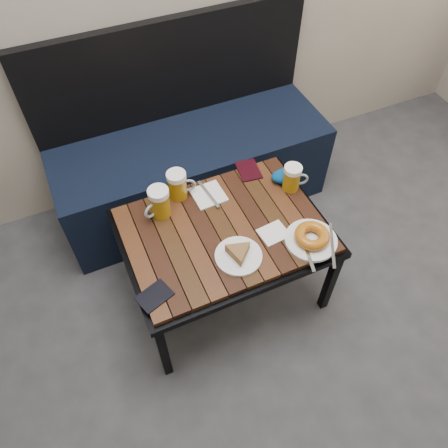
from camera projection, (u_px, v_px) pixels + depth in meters
name	position (u px, v px, depth m)	size (l,w,h in m)	color
bench	(191.00, 162.00, 2.32)	(1.40, 0.50, 0.95)	black
cafe_table	(224.00, 235.00, 1.82)	(0.84, 0.62, 0.47)	black
beer_mug_left	(159.00, 202.00, 1.78)	(0.13, 0.11, 0.14)	#A1720D
beer_mug_centre	(178.00, 185.00, 1.85)	(0.13, 0.09, 0.13)	#A1720D
beer_mug_right	(292.00, 178.00, 1.88)	(0.12, 0.09, 0.12)	#A1720D
plate_pie	(239.00, 254.00, 1.68)	(0.19, 0.19, 0.05)	white
plate_bagel	(312.00, 238.00, 1.73)	(0.22, 0.26, 0.06)	white
napkin_left	(208.00, 195.00, 1.89)	(0.14, 0.18, 0.01)	white
napkin_right	(273.00, 233.00, 1.77)	(0.12, 0.11, 0.01)	white
passport_navy	(154.00, 296.00, 1.59)	(0.09, 0.12, 0.01)	black
passport_burgundy	(249.00, 170.00, 1.99)	(0.09, 0.13, 0.01)	black
knit_pouch	(285.00, 176.00, 1.94)	(0.13, 0.08, 0.05)	navy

